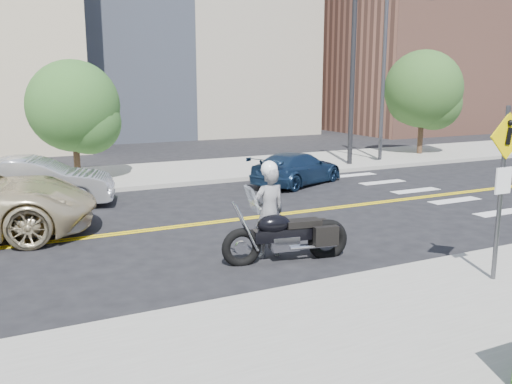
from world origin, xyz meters
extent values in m
plane|color=black|center=(0.00, 0.00, 0.00)|extent=(120.00, 120.00, 0.00)
cube|color=#9E9B91|center=(0.00, -7.50, 0.07)|extent=(60.00, 5.00, 0.15)
cube|color=#9E9B91|center=(0.00, 7.50, 0.07)|extent=(60.00, 5.00, 0.15)
cube|color=#8C5947|center=(26.00, 20.00, 6.00)|extent=(14.00, 12.00, 12.00)
cylinder|color=#4C4C51|center=(12.00, 6.50, 4.15)|extent=(0.16, 0.16, 8.00)
cylinder|color=black|center=(10.00, 6.00, 3.65)|extent=(0.20, 0.20, 7.00)
cylinder|color=#4C4C51|center=(4.20, -6.30, 1.65)|extent=(0.08, 0.08, 3.00)
cube|color=#F9D800|center=(4.20, -6.33, 2.65)|extent=(0.78, 0.03, 0.78)
cube|color=white|center=(4.20, -6.33, 1.90)|extent=(0.35, 0.03, 0.45)
imported|color=#BBBBC1|center=(1.46, -3.07, 0.94)|extent=(0.69, 0.46, 1.87)
sphere|color=white|center=(1.46, -3.07, 1.82)|extent=(0.34, 0.34, 0.34)
imported|color=#A5A7AC|center=(-2.47, 3.89, 0.72)|extent=(4.60, 2.55, 1.44)
imported|color=navy|center=(6.04, 3.61, 0.57)|extent=(4.25, 3.08, 1.14)
cylinder|color=#382619|center=(-0.84, 7.10, 1.75)|extent=(0.23, 0.23, 3.49)
sphere|color=#295A1C|center=(-0.84, 7.10, 2.72)|extent=(3.14, 3.14, 3.14)
cylinder|color=#382619|center=(15.07, 7.33, 2.06)|extent=(0.25, 0.25, 4.12)
sphere|color=#29521A|center=(15.07, 7.33, 3.21)|extent=(3.64, 3.64, 3.64)
camera|label=1|loc=(-3.48, -12.53, 3.52)|focal=38.00mm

